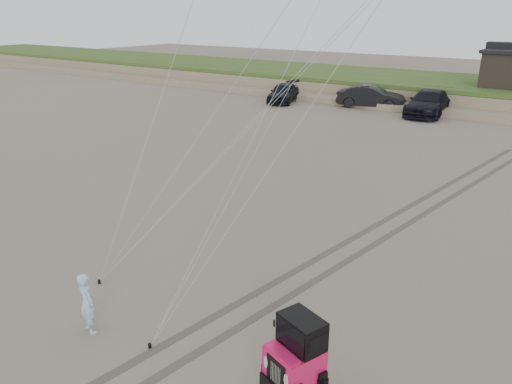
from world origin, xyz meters
TOP-DOWN VIEW (x-y plane):
  - ground at (0.00, 0.00)m, footprint 160.00×160.00m
  - dune_ridge at (0.00, 37.50)m, footprint 160.00×14.25m
  - truck_a at (-15.16, 28.47)m, footprint 3.33×5.20m
  - truck_b at (-8.07, 30.48)m, footprint 5.62×3.13m
  - truck_c at (-3.34, 30.19)m, footprint 3.04×6.43m
  - jeep at (3.89, -1.07)m, footprint 3.31×4.90m
  - man at (-1.56, -1.73)m, footprint 0.65×0.50m
  - stake_main at (-3.25, -0.15)m, footprint 0.08×0.08m
  - stake_aux at (0.12, -1.35)m, footprint 0.08×0.08m
  - tire_tracks at (2.00, 8.00)m, footprint 5.22×29.74m

SIDE VIEW (x-z plane):
  - ground at x=0.00m, z-range 0.00..0.00m
  - tire_tracks at x=2.00m, z-range 0.00..0.01m
  - stake_main at x=-3.25m, z-range 0.00..0.12m
  - stake_aux at x=0.12m, z-range 0.00..0.12m
  - man at x=-1.56m, z-range 0.00..1.59m
  - dune_ridge at x=0.00m, z-range -0.04..1.68m
  - truck_a at x=-15.16m, z-range 0.00..1.65m
  - jeep at x=3.89m, z-range 0.00..1.68m
  - truck_b at x=-8.07m, z-range 0.00..1.75m
  - truck_c at x=-3.34m, z-range 0.00..1.81m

